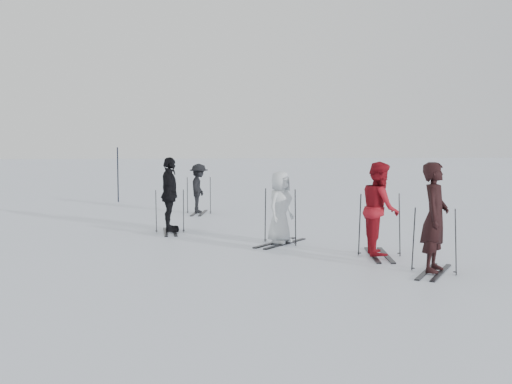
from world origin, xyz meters
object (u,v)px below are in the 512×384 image
(skier_uphill_far, at_px, (199,189))
(piste_marker, at_px, (118,175))
(skier_red, at_px, (380,210))
(skier_grey, at_px, (280,208))
(skier_near_dark, at_px, (435,219))
(skier_uphill_left, at_px, (170,196))

(skier_uphill_far, relative_size, piste_marker, 0.76)
(skier_red, distance_m, skier_grey, 2.45)
(skier_near_dark, relative_size, skier_red, 1.03)
(skier_near_dark, bearing_deg, skier_uphill_far, 55.20)
(skier_grey, relative_size, piste_marker, 0.79)
(skier_near_dark, xyz_separation_m, skier_uphill_left, (-4.86, 5.32, -0.03))
(skier_near_dark, height_order, skier_uphill_far, skier_near_dark)
(skier_uphill_left, height_order, skier_uphill_far, skier_uphill_left)
(skier_red, relative_size, skier_uphill_left, 1.00)
(skier_red, bearing_deg, skier_grey, 54.88)
(skier_red, xyz_separation_m, skier_grey, (-1.81, 1.64, -0.14))
(skier_near_dark, bearing_deg, skier_red, 47.87)
(skier_red, bearing_deg, skier_near_dark, -156.47)
(skier_red, relative_size, piste_marker, 0.92)
(skier_uphill_far, bearing_deg, skier_grey, -155.15)
(skier_near_dark, height_order, piste_marker, piste_marker)
(skier_red, distance_m, skier_uphill_left, 5.67)
(skier_near_dark, xyz_separation_m, piste_marker, (-7.12, 13.30, 0.06))
(skier_red, height_order, skier_grey, skier_red)
(piste_marker, bearing_deg, skier_uphill_left, -74.16)
(skier_red, height_order, piste_marker, piste_marker)
(skier_grey, xyz_separation_m, skier_uphill_far, (-1.82, 6.03, -0.03))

